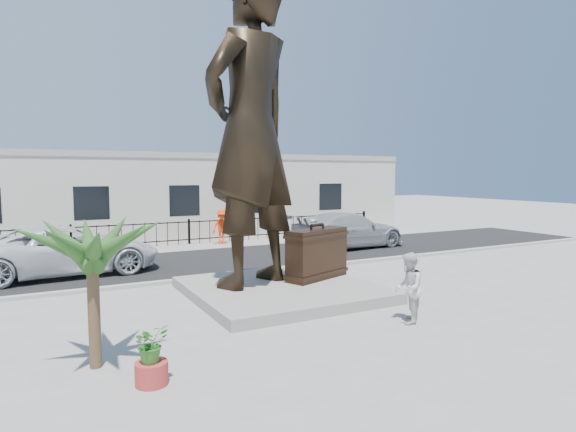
% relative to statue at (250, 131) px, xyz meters
% --- Properties ---
extents(ground, '(100.00, 100.00, 0.00)m').
position_rel_statue_xyz_m(ground, '(1.25, -1.97, -4.84)').
color(ground, '#9E9991').
rests_on(ground, ground).
extents(street, '(40.00, 7.00, 0.01)m').
position_rel_statue_xyz_m(street, '(1.25, 6.03, -4.83)').
color(street, black).
rests_on(street, ground).
extents(curb, '(40.00, 0.25, 0.12)m').
position_rel_statue_xyz_m(curb, '(1.25, 2.53, -4.78)').
color(curb, '#A5A399').
rests_on(curb, ground).
extents(far_sidewalk, '(40.00, 2.50, 0.02)m').
position_rel_statue_xyz_m(far_sidewalk, '(1.25, 10.03, -4.83)').
color(far_sidewalk, '#9E9991').
rests_on(far_sidewalk, ground).
extents(plinth, '(5.20, 5.20, 0.30)m').
position_rel_statue_xyz_m(plinth, '(0.75, -0.47, -4.69)').
color(plinth, gray).
rests_on(plinth, ground).
extents(fence, '(22.00, 0.10, 1.20)m').
position_rel_statue_xyz_m(fence, '(1.25, 10.83, -4.24)').
color(fence, black).
rests_on(fence, ground).
extents(building, '(28.00, 7.00, 4.40)m').
position_rel_statue_xyz_m(building, '(1.25, 15.03, -2.64)').
color(building, silver).
rests_on(building, ground).
extents(statue, '(3.91, 3.35, 9.08)m').
position_rel_statue_xyz_m(statue, '(0.00, 0.00, 0.00)').
color(statue, black).
rests_on(statue, plinth).
extents(suitcase, '(2.35, 1.45, 1.58)m').
position_rel_statue_xyz_m(suitcase, '(2.15, -0.23, -3.75)').
color(suitcase, '#2F1F13').
rests_on(suitcase, plinth).
extents(tourist, '(1.05, 1.05, 1.71)m').
position_rel_statue_xyz_m(tourist, '(2.24, -4.33, -3.98)').
color(tourist, silver).
rests_on(tourist, ground).
extents(car_white, '(6.48, 3.37, 1.74)m').
position_rel_statue_xyz_m(car_white, '(-4.68, 5.66, -3.96)').
color(car_white, silver).
rests_on(car_white, street).
extents(car_silver, '(6.09, 2.84, 1.72)m').
position_rel_statue_xyz_m(car_silver, '(7.75, 6.07, -3.97)').
color(car_silver, '#A7ABAC').
rests_on(car_silver, street).
extents(worker, '(1.24, 0.85, 1.76)m').
position_rel_statue_xyz_m(worker, '(2.77, 10.08, -3.94)').
color(worker, '#F93A0D').
rests_on(worker, far_sidewalk).
extents(palm_tree, '(1.80, 1.80, 3.20)m').
position_rel_statue_xyz_m(palm_tree, '(-4.76, -3.67, -4.84)').
color(palm_tree, '#244B1B').
rests_on(palm_tree, ground).
extents(planter, '(0.56, 0.56, 0.40)m').
position_rel_statue_xyz_m(planter, '(-4.00, -4.91, -4.64)').
color(planter, '#B2342F').
rests_on(planter, ground).
extents(shrub, '(0.71, 0.66, 0.66)m').
position_rel_statue_xyz_m(shrub, '(-4.00, -4.91, -4.11)').
color(shrub, '#2F7024').
rests_on(shrub, planter).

